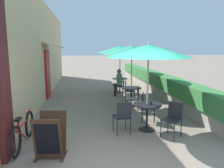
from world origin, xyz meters
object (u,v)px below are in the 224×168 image
(cafe_chair_mid_left, at_px, (135,97))
(bicycle_leaning, at_px, (23,131))
(patio_table_near, at_px, (147,112))
(cafe_chair_near_right, at_px, (123,115))
(coffee_cup_near, at_px, (151,102))
(cafe_chair_mid_right, at_px, (128,89))
(cafe_chair_near_left, at_px, (146,105))
(patio_table_far, at_px, (120,82))
(patio_umbrella_mid, at_px, (132,50))
(patio_umbrella_near, at_px, (149,51))
(patio_table_mid, at_px, (131,93))
(cafe_chair_far_left, at_px, (121,85))
(cafe_chair_far_right, at_px, (119,80))
(seated_patron_far_left, at_px, (118,81))
(menu_board, at_px, (50,136))
(cafe_chair_near_back, at_px, (173,117))
(patio_umbrella_far, at_px, (120,49))

(cafe_chair_mid_left, relative_size, bicycle_leaning, 0.50)
(patio_table_near, height_order, cafe_chair_near_right, cafe_chair_near_right)
(coffee_cup_near, xyz_separation_m, cafe_chair_mid_right, (0.07, 3.22, -0.25))
(cafe_chair_near_left, distance_m, patio_table_far, 4.35)
(cafe_chair_near_left, bearing_deg, patio_umbrella_mid, -157.56)
(cafe_chair_near_right, relative_size, coffee_cup_near, 9.67)
(patio_umbrella_near, xyz_separation_m, cafe_chair_mid_right, (0.17, 3.22, -1.62))
(patio_table_near, bearing_deg, coffee_cup_near, 1.07)
(patio_table_mid, xyz_separation_m, cafe_chair_far_left, (-0.08, 1.84, -0.00))
(patio_umbrella_mid, height_order, cafe_chair_mid_right, patio_umbrella_mid)
(cafe_chair_mid_left, distance_m, cafe_chair_far_left, 2.56)
(cafe_chair_mid_right, height_order, cafe_chair_far_right, same)
(patio_table_far, distance_m, cafe_chair_far_right, 0.73)
(patio_umbrella_near, xyz_separation_m, seated_patron_far_left, (-0.06, 4.36, -1.45))
(cafe_chair_far_right, bearing_deg, patio_table_near, 10.61)
(patio_table_far, bearing_deg, cafe_chair_near_left, -89.30)
(patio_umbrella_near, bearing_deg, coffee_cup_near, 1.07)
(patio_umbrella_near, height_order, cafe_chair_far_left, patio_umbrella_near)
(patio_table_near, relative_size, patio_umbrella_near, 0.32)
(coffee_cup_near, relative_size, menu_board, 0.10)
(cafe_chair_near_left, distance_m, patio_umbrella_mid, 2.42)
(patio_umbrella_mid, bearing_deg, cafe_chair_near_back, -82.68)
(cafe_chair_mid_left, bearing_deg, cafe_chair_far_right, 7.09)
(patio_table_far, height_order, bicycle_leaning, bicycle_leaning)
(patio_table_near, xyz_separation_m, patio_umbrella_far, (0.13, 5.05, 1.62))
(cafe_chair_near_right, xyz_separation_m, patio_table_mid, (0.83, 2.69, 0.00))
(patio_table_near, height_order, patio_table_far, same)
(cafe_chair_near_back, relative_size, seated_patron_far_left, 0.70)
(cafe_chair_near_right, distance_m, bicycle_leaning, 2.40)
(cafe_chair_mid_right, bearing_deg, patio_table_mid, 6.04)
(cafe_chair_far_left, bearing_deg, bicycle_leaning, 160.30)
(cafe_chair_near_right, xyz_separation_m, bicycle_leaning, (-2.36, -0.37, -0.17))
(seated_patron_far_left, bearing_deg, cafe_chair_mid_right, -155.89)
(cafe_chair_near_left, relative_size, cafe_chair_far_right, 1.00)
(cafe_chair_far_left, bearing_deg, patio_umbrella_far, 6.04)
(cafe_chair_mid_right, bearing_deg, menu_board, -21.27)
(cafe_chair_near_back, height_order, cafe_chair_mid_left, same)
(coffee_cup_near, distance_m, seated_patron_far_left, 4.36)
(cafe_chair_mid_left, xyz_separation_m, cafe_chair_far_left, (-0.05, 2.56, 0.00))
(patio_umbrella_near, height_order, cafe_chair_far_right, patio_umbrella_near)
(cafe_chair_near_left, bearing_deg, patio_umbrella_far, -158.58)
(seated_patron_far_left, bearing_deg, bicycle_leaning, 161.35)
(patio_umbrella_mid, xyz_separation_m, menu_board, (-2.51, -3.66, -1.69))
(cafe_chair_near_left, relative_size, cafe_chair_far_left, 1.00)
(patio_umbrella_far, relative_size, seated_patron_far_left, 1.88)
(patio_table_mid, height_order, seated_patron_far_left, seated_patron_far_left)
(patio_table_near, xyz_separation_m, cafe_chair_near_left, (0.18, 0.70, -0.00))
(bicycle_leaning, bearing_deg, patio_table_near, 11.86)
(cafe_chair_near_left, distance_m, cafe_chair_mid_left, 1.07)
(patio_umbrella_far, bearing_deg, cafe_chair_near_right, -99.01)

